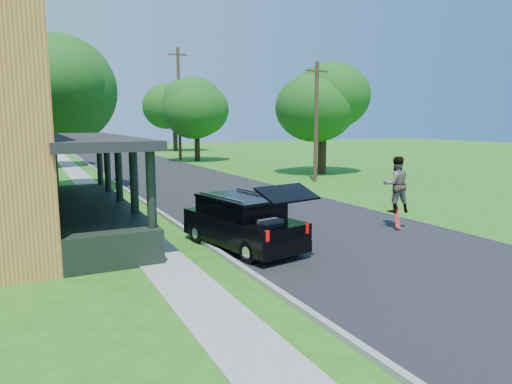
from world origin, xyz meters
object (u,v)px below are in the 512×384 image
black_suv (243,222)px  utility_pole_near (316,121)px  tree_right_near (322,96)px  skateboarder (396,184)px

black_suv → utility_pole_near: (10.20, 11.54, 2.92)m
tree_right_near → utility_pole_near: size_ratio=1.16×
black_suv → skateboarder: bearing=-10.7°
skateboarder → tree_right_near: size_ratio=0.23×
utility_pole_near → tree_right_near: bearing=51.5°
tree_right_near → utility_pole_near: (-2.86, -3.55, -1.72)m
utility_pole_near → black_suv: bearing=-131.1°
tree_right_near → utility_pole_near: 4.87m
skateboarder → utility_pole_near: utility_pole_near is taller
black_suv → tree_right_near: (13.06, 15.09, 4.63)m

